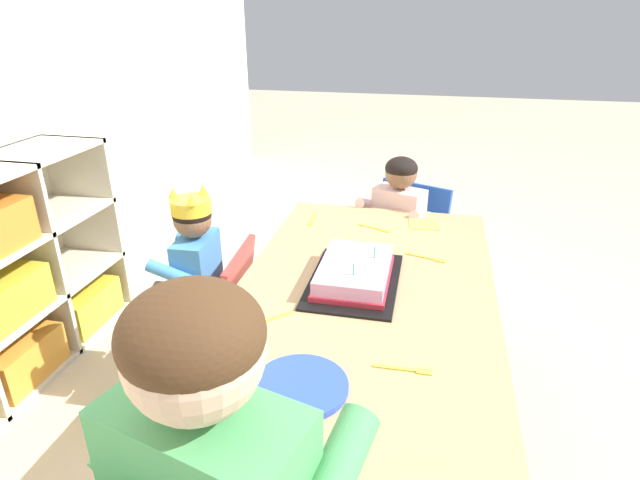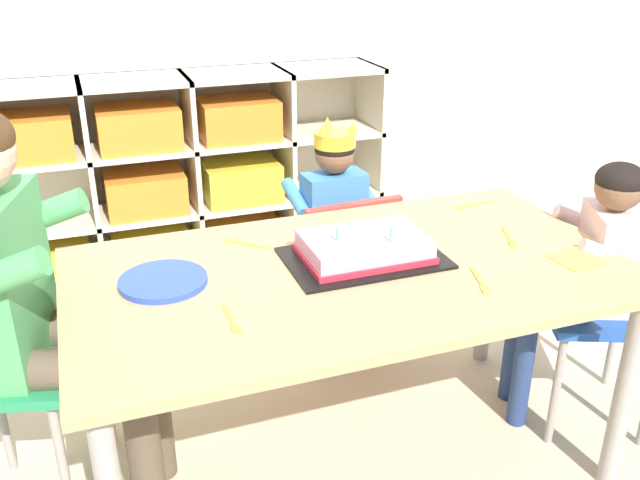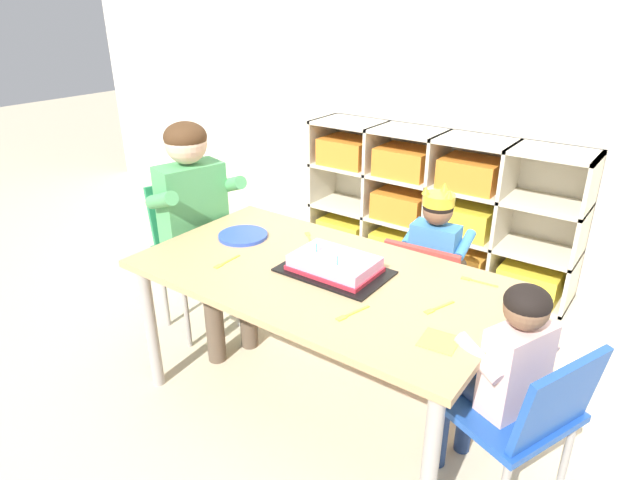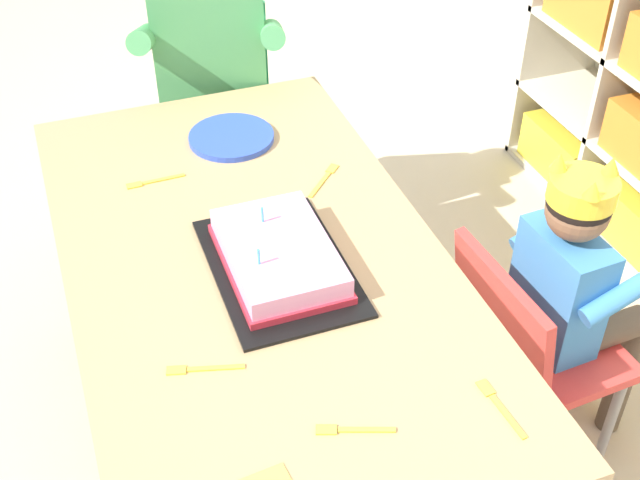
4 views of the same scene
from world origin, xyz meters
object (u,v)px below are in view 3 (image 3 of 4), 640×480
object	(u,v)px
fork_by_napkin	(351,314)
classroom_chair_adult_side	(191,241)
classroom_chair_guest_side	(524,413)
guest_at_table_side	(502,364)
fork_near_cake_tray	(226,262)
adult_helper_seated	(199,210)
paper_plate_stack	(243,236)
fork_near_child_seat	(309,238)
fork_at_table_front_edge	(477,281)
birthday_cake_on_tray	(335,266)
fork_beside_plate_stack	(438,308)
classroom_chair_blue	(426,285)
child_with_crown	(437,248)
activity_table	(318,287)

from	to	relation	value
fork_by_napkin	classroom_chair_adult_side	bearing A→B (deg)	90.14
classroom_chair_guest_side	classroom_chair_adult_side	bearing A→B (deg)	-74.42
guest_at_table_side	fork_near_cake_tray	distance (m)	1.08
adult_helper_seated	paper_plate_stack	size ratio (longest dim) A/B	5.02
classroom_chair_guest_side	fork_near_child_seat	bearing A→B (deg)	-83.75
fork_at_table_front_edge	birthday_cake_on_tray	bearing A→B (deg)	-156.52
adult_helper_seated	fork_near_child_seat	distance (m)	0.56
fork_by_napkin	paper_plate_stack	bearing A→B (deg)	86.07
fork_beside_plate_stack	fork_near_child_seat	bearing A→B (deg)	93.12
classroom_chair_blue	child_with_crown	xyz separation A→B (m)	(-0.01, 0.10, 0.15)
adult_helper_seated	birthday_cake_on_tray	bearing A→B (deg)	-79.61
fork_by_napkin	classroom_chair_guest_side	bearing A→B (deg)	-62.64
adult_helper_seated	fork_by_napkin	bearing A→B (deg)	-90.37
fork_beside_plate_stack	child_with_crown	bearing A→B (deg)	43.98
classroom_chair_guest_side	guest_at_table_side	size ratio (longest dim) A/B	0.81
fork_beside_plate_stack	classroom_chair_blue	bearing A→B (deg)	47.32
guest_at_table_side	birthday_cake_on_tray	size ratio (longest dim) A/B	2.03
fork_near_cake_tray	paper_plate_stack	bearing A→B (deg)	26.10
child_with_crown	fork_at_table_front_edge	xyz separation A→B (m)	(0.32, -0.39, 0.10)
activity_table	classroom_chair_guest_side	bearing A→B (deg)	-4.50
fork_near_cake_tray	fork_at_table_front_edge	xyz separation A→B (m)	(0.86, 0.42, 0.00)
classroom_chair_guest_side	fork_at_table_front_edge	bearing A→B (deg)	-115.96
fork_at_table_front_edge	fork_near_child_seat	bearing A→B (deg)	179.56
guest_at_table_side	birthday_cake_on_tray	bearing A→B (deg)	-72.92
paper_plate_stack	fork_near_child_seat	distance (m)	0.29
classroom_chair_blue	adult_helper_seated	world-z (taller)	adult_helper_seated
guest_at_table_side	fork_by_napkin	world-z (taller)	guest_at_table_side
classroom_chair_blue	fork_by_napkin	xyz separation A→B (m)	(0.06, -0.75, 0.25)
activity_table	fork_by_napkin	bearing A→B (deg)	-34.45
adult_helper_seated	paper_plate_stack	distance (m)	0.31
classroom_chair_blue	fork_near_cake_tray	world-z (taller)	fork_near_cake_tray
classroom_chair_adult_side	classroom_chair_guest_side	bearing A→B (deg)	-81.54
classroom_chair_adult_side	fork_near_cake_tray	xyz separation A→B (m)	(0.53, -0.28, 0.15)
adult_helper_seated	paper_plate_stack	world-z (taller)	adult_helper_seated
activity_table	birthday_cake_on_tray	xyz separation A→B (m)	(0.05, 0.04, 0.09)
fork_beside_plate_stack	fork_at_table_front_edge	xyz separation A→B (m)	(0.04, 0.26, 0.00)
fork_beside_plate_stack	fork_by_napkin	distance (m)	0.29
birthday_cake_on_tray	fork_near_cake_tray	xyz separation A→B (m)	(-0.39, -0.18, -0.03)
classroom_chair_adult_side	paper_plate_stack	xyz separation A→B (m)	(0.42, -0.06, 0.16)
adult_helper_seated	fork_by_napkin	xyz separation A→B (m)	(1.02, -0.28, -0.05)
paper_plate_stack	fork_beside_plate_stack	distance (m)	0.94
classroom_chair_blue	birthday_cake_on_tray	world-z (taller)	birthday_cake_on_tray
fork_by_napkin	classroom_chair_blue	bearing A→B (deg)	20.59
classroom_chair_guest_side	fork_near_cake_tray	world-z (taller)	classroom_chair_guest_side
classroom_chair_guest_side	fork_near_child_seat	world-z (taller)	classroom_chair_guest_side
classroom_chair_adult_side	birthday_cake_on_tray	bearing A→B (deg)	-80.91
paper_plate_stack	fork_at_table_front_edge	xyz separation A→B (m)	(0.97, 0.20, -0.01)
guest_at_table_side	fork_by_napkin	distance (m)	0.50
adult_helper_seated	fork_near_cake_tray	size ratio (longest dim) A/B	7.77
classroom_chair_blue	fork_near_cake_tray	distance (m)	0.93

